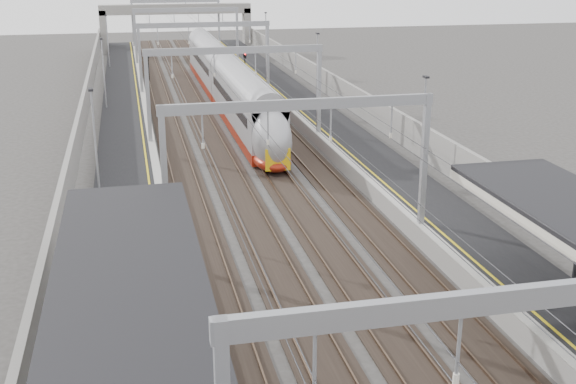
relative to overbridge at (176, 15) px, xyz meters
name	(u,v)px	position (x,y,z in m)	size (l,w,h in m)	color
platform_left	(127,139)	(-8.00, -55.00, -4.81)	(4.00, 120.00, 1.00)	black
platform_right	(329,129)	(8.00, -55.00, -4.81)	(4.00, 120.00, 1.00)	black
tracks	(231,139)	(0.00, -55.00, -5.26)	(11.40, 140.00, 0.20)	black
overhead_line	(218,51)	(0.00, -48.38, 0.83)	(13.00, 140.00, 6.60)	gray
overbridge	(176,15)	(0.00, 0.00, 0.00)	(22.00, 2.20, 6.90)	gray
wall_left	(82,127)	(-11.20, -55.00, -3.71)	(0.30, 120.00, 3.20)	gray
wall_right	(367,113)	(11.20, -55.00, -3.71)	(0.30, 120.00, 3.20)	gray
train	(229,88)	(1.50, -43.62, -3.27)	(2.62, 47.76, 4.15)	maroon
signal_green	(148,61)	(-5.20, -26.18, -2.89)	(0.32, 0.32, 3.48)	black
signal_red_near	(229,66)	(3.20, -32.14, -2.89)	(0.32, 0.32, 3.48)	black
signal_red_far	(245,61)	(5.40, -29.18, -2.89)	(0.32, 0.32, 3.48)	black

